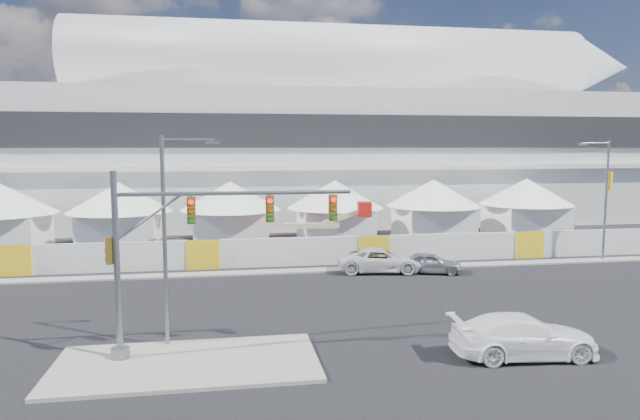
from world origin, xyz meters
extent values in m
plane|color=black|center=(0.00, 0.00, 0.00)|extent=(160.00, 160.00, 0.00)
cube|color=gray|center=(-6.00, -3.00, 0.07)|extent=(10.00, 5.00, 0.15)
cube|color=gray|center=(20.00, 12.50, 0.06)|extent=(80.00, 1.20, 0.12)
cube|color=silver|center=(8.00, 42.00, 7.00)|extent=(80.00, 24.00, 14.00)
cube|color=black|center=(8.00, 29.85, 9.80)|extent=(68.00, 0.30, 3.20)
cube|color=silver|center=(8.00, 29.60, 6.30)|extent=(72.00, 0.80, 0.50)
cylinder|color=silver|center=(8.00, 40.00, 17.78)|extent=(57.60, 8.40, 8.40)
cylinder|color=silver|center=(10.00, 40.00, 17.36)|extent=(51.60, 6.80, 6.80)
cylinder|color=silver|center=(12.00, 40.00, 16.94)|extent=(45.60, 5.20, 5.20)
cone|color=silver|center=(40.80, 40.00, 18.00)|extent=(8.00, 7.60, 7.60)
cube|color=white|center=(-22.00, 24.00, 1.50)|extent=(6.00, 6.00, 3.00)
cone|color=white|center=(-22.00, 24.00, 4.20)|extent=(8.40, 8.40, 2.40)
cube|color=white|center=(-13.00, 24.00, 1.50)|extent=(6.00, 6.00, 3.00)
cone|color=white|center=(-13.00, 24.00, 4.20)|extent=(8.40, 8.40, 2.40)
cube|color=white|center=(-4.00, 24.00, 1.50)|extent=(6.00, 6.00, 3.00)
cone|color=white|center=(-4.00, 24.00, 4.20)|extent=(8.40, 8.40, 2.40)
cube|color=white|center=(5.00, 24.00, 1.50)|extent=(6.00, 6.00, 3.00)
cone|color=white|center=(5.00, 24.00, 4.20)|extent=(8.40, 8.40, 2.40)
cube|color=white|center=(14.00, 24.00, 1.50)|extent=(6.00, 6.00, 3.00)
cone|color=white|center=(14.00, 24.00, 4.20)|extent=(8.40, 8.40, 2.40)
cube|color=white|center=(23.00, 24.00, 1.50)|extent=(6.00, 6.00, 3.00)
cone|color=white|center=(23.00, 24.00, 4.20)|extent=(8.40, 8.40, 2.40)
cube|color=silver|center=(6.00, 14.50, 1.00)|extent=(70.00, 0.25, 2.00)
imported|color=#9D9EA1|center=(8.85, 10.71, 0.69)|extent=(2.75, 4.36, 1.38)
imported|color=silver|center=(5.69, 11.65, 0.80)|extent=(3.47, 6.07, 1.60)
imported|color=white|center=(7.18, -4.23, 0.84)|extent=(2.79, 5.96, 1.68)
imported|color=#B6B7BB|center=(-7.64, 18.49, 0.72)|extent=(2.94, 5.28, 1.45)
cylinder|color=gray|center=(-8.58, -2.17, 3.79)|extent=(0.24, 0.24, 7.29)
cylinder|color=gray|center=(-8.58, -2.17, 0.35)|extent=(0.71, 0.71, 0.40)
cylinder|color=gray|center=(-4.02, -2.17, 6.53)|extent=(9.12, 0.16, 0.16)
cube|color=#594714|center=(-5.74, -2.17, 5.88)|extent=(0.32, 0.22, 1.05)
cube|color=#594714|center=(-2.71, -2.17, 5.88)|extent=(0.32, 0.22, 1.05)
cube|color=#594714|center=(-0.17, -2.17, 5.88)|extent=(0.32, 0.22, 1.05)
cube|color=#594714|center=(-8.83, -2.17, 4.40)|extent=(0.22, 0.32, 1.05)
cylinder|color=gray|center=(-6.92, -0.80, 4.47)|extent=(0.17, 0.17, 8.65)
cylinder|color=gray|center=(-5.87, -0.80, 8.60)|extent=(2.11, 0.12, 0.12)
cube|color=gray|center=(-4.91, -0.80, 8.51)|extent=(0.58, 0.24, 0.14)
cylinder|color=gray|center=(22.74, 12.50, 4.38)|extent=(0.18, 0.18, 8.77)
cylinder|color=gray|center=(21.67, 12.50, 8.57)|extent=(2.14, 0.12, 0.12)
cube|color=gray|center=(20.70, 12.50, 8.47)|extent=(0.58, 0.24, 0.15)
cube|color=yellow|center=(22.99, 12.50, 5.84)|extent=(0.03, 0.58, 1.36)
cube|color=red|center=(0.69, 18.49, 0.63)|extent=(4.30, 2.34, 1.25)
cube|color=beige|center=(2.05, 18.49, 2.28)|extent=(4.34, 0.96, 0.40)
cube|color=beige|center=(4.56, 18.49, 2.96)|extent=(3.37, 0.78, 1.38)
cube|color=red|center=(6.15, 18.49, 3.53)|extent=(1.15, 1.15, 1.14)
camera|label=1|loc=(-4.44, -24.55, 8.35)|focal=32.00mm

